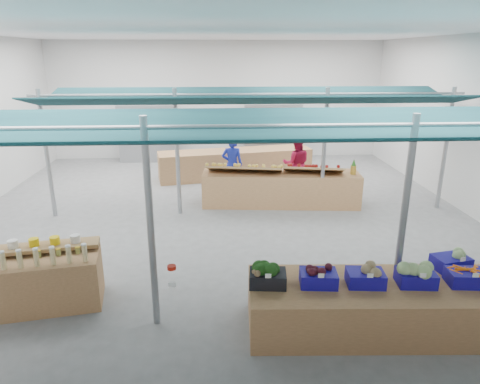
{
  "coord_description": "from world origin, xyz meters",
  "views": [
    {
      "loc": [
        -0.11,
        -9.41,
        3.73
      ],
      "look_at": [
        0.35,
        -1.6,
        1.2
      ],
      "focal_mm": 32.0,
      "sensor_mm": 36.0,
      "label": 1
    }
  ],
  "objects_px": {
    "vendor_left": "(232,165)",
    "vendor_right": "(296,164)",
    "fruit_counter": "(281,188)",
    "bottle_shelf": "(40,279)",
    "veg_counter": "(376,306)"
  },
  "relations": [
    {
      "from": "vendor_right",
      "to": "fruit_counter",
      "type": "bearing_deg",
      "value": 66.49
    },
    {
      "from": "bottle_shelf",
      "to": "fruit_counter",
      "type": "height_order",
      "value": "bottle_shelf"
    },
    {
      "from": "veg_counter",
      "to": "fruit_counter",
      "type": "bearing_deg",
      "value": 99.0
    },
    {
      "from": "bottle_shelf",
      "to": "veg_counter",
      "type": "xyz_separation_m",
      "value": [
        4.96,
        -0.9,
        -0.09
      ]
    },
    {
      "from": "vendor_left",
      "to": "bottle_shelf",
      "type": "bearing_deg",
      "value": 65.03
    },
    {
      "from": "fruit_counter",
      "to": "bottle_shelf",
      "type": "bearing_deg",
      "value": -129.75
    },
    {
      "from": "vendor_left",
      "to": "vendor_right",
      "type": "bearing_deg",
      "value": -174.9
    },
    {
      "from": "fruit_counter",
      "to": "vendor_right",
      "type": "bearing_deg",
      "value": 66.49
    },
    {
      "from": "veg_counter",
      "to": "vendor_right",
      "type": "height_order",
      "value": "vendor_right"
    },
    {
      "from": "fruit_counter",
      "to": "vendor_left",
      "type": "relative_size",
      "value": 2.5
    },
    {
      "from": "vendor_left",
      "to": "vendor_right",
      "type": "xyz_separation_m",
      "value": [
        1.8,
        0.0,
        0.0
      ]
    },
    {
      "from": "bottle_shelf",
      "to": "vendor_left",
      "type": "distance_m",
      "value": 6.39
    },
    {
      "from": "vendor_left",
      "to": "vendor_right",
      "type": "distance_m",
      "value": 1.8
    },
    {
      "from": "bottle_shelf",
      "to": "vendor_right",
      "type": "relative_size",
      "value": 1.21
    },
    {
      "from": "vendor_right",
      "to": "bottle_shelf",
      "type": "bearing_deg",
      "value": 52.95
    }
  ]
}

